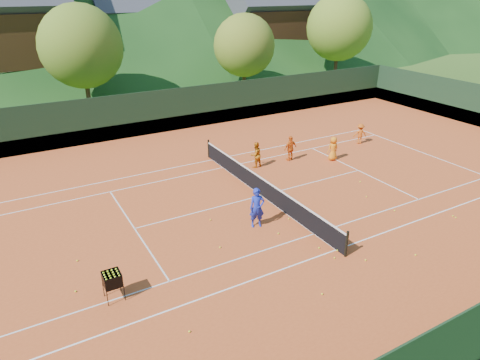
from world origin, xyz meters
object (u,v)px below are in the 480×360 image
student_c (333,149)px  tennis_net (262,186)px  student_a (256,155)px  chalet_right (270,24)px  ball_hopper (112,280)px  chalet_mid (148,29)px  student_b (290,148)px  coach (257,208)px  student_d (360,134)px

student_c → tennis_net: 6.49m
student_a → student_c: size_ratio=1.04×
chalet_right → student_c: bearing=-116.2°
ball_hopper → chalet_mid: (14.29, 38.05, 4.22)m
student_b → ball_hopper: size_ratio=1.51×
student_a → chalet_mid: 31.30m
student_a → ball_hopper: student_a is taller
student_b → chalet_right: size_ratio=0.13×
student_a → student_b: student_b is taller
coach → chalet_mid: (7.75, 36.38, 4.08)m
coach → chalet_right: bearing=73.6°
coach → ball_hopper: size_ratio=1.77×
student_b → ball_hopper: student_b is taller
coach → chalet_mid: chalet_mid is taller
tennis_net → ball_hopper: 9.23m
coach → tennis_net: (1.75, 2.38, -0.39)m
student_c → tennis_net: student_c is taller
coach → tennis_net: coach is taller
chalet_right → chalet_mid: bearing=164.1°
student_d → chalet_right: chalet_right is taller
ball_hopper → chalet_mid: 40.86m
student_a → student_d: bearing=172.2°
tennis_net → chalet_mid: chalet_mid is taller
student_b → ball_hopper: 14.22m
student_c → ball_hopper: bearing=25.0°
student_a → student_c: student_a is taller
student_b → chalet_right: 31.58m
student_a → student_b: bearing=168.4°
coach → chalet_mid: size_ratio=0.14×
student_a → chalet_right: (18.34, 26.70, 4.50)m
tennis_net → chalet_mid: size_ratio=0.95×
student_c → ball_hopper: (-14.47, -6.02, 0.03)m
student_a → tennis_net: (-1.66, -3.30, -0.24)m
coach → student_c: bearing=46.2°
student_c → student_d: bearing=-155.8°
student_d → chalet_right: size_ratio=0.11×
coach → student_d: bearing=44.2°
student_d → ball_hopper: 19.43m
chalet_right → ball_hopper: bearing=-129.7°
chalet_mid → student_b: bearing=-93.8°
student_d → ball_hopper: student_d is taller
coach → student_c: (7.94, 4.35, -0.17)m
student_b → chalet_mid: chalet_mid is taller
student_c → student_d: student_c is taller
student_c → chalet_right: bearing=-113.8°
coach → student_b: coach is taller
student_d → ball_hopper: bearing=45.4°
student_b → student_d: (5.70, 0.21, -0.09)m
coach → student_c: 9.05m
chalet_right → coach: bearing=-123.9°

